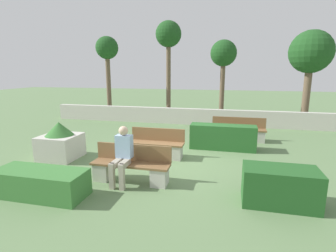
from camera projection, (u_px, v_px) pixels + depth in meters
name	position (u px, v px, depth m)	size (l,w,h in m)	color
ground_plane	(169.00, 158.00, 7.97)	(60.00, 60.00, 0.00)	#607F51
perimeter_wall	(194.00, 117.00, 12.98)	(14.85, 0.30, 0.79)	beige
bench_front	(131.00, 168.00, 6.25)	(1.89, 0.49, 0.87)	brown
bench_left_side	(238.00, 132.00, 9.95)	(2.00, 0.49, 0.87)	brown
bench_right_side	(156.00, 147.00, 8.04)	(1.70, 0.48, 0.87)	brown
person_seated_man	(122.00, 153.00, 6.06)	(0.38, 0.64, 1.36)	#B2A893
hedge_block_near_left	(223.00, 137.00, 8.86)	(2.18, 0.60, 0.83)	#286028
hedge_block_near_right	(280.00, 186.00, 5.17)	(1.43, 0.75, 0.75)	#235623
hedge_block_mid_left	(40.00, 183.00, 5.55)	(1.98, 0.77, 0.57)	#3D7A38
planter_corner_right	(60.00, 142.00, 7.93)	(1.08, 1.08, 1.12)	beige
tree_leftmost	(107.00, 52.00, 14.51)	(1.24, 1.24, 4.49)	brown
tree_center_left	(168.00, 38.00, 13.82)	(1.37, 1.37, 5.20)	brown
tree_center_right	(223.00, 56.00, 13.32)	(1.33, 1.33, 4.17)	brown
tree_rightmost	(311.00, 53.00, 12.56)	(2.04, 2.04, 4.54)	brown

